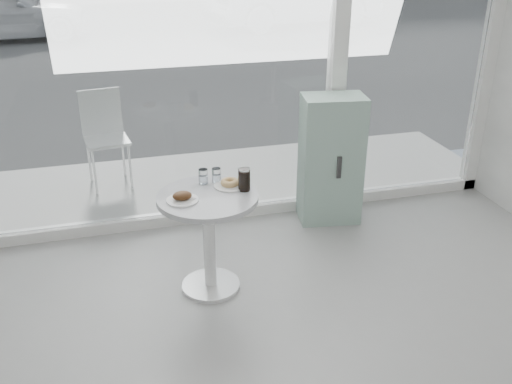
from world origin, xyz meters
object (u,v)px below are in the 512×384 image
object	(u,v)px
patio_chair	(105,132)
plate_fritter	(183,197)
main_table	(208,223)
mint_cabinet	(331,160)
water_tumbler_b	(216,176)
cola_glass	(244,180)
water_tumbler_a	(203,177)
plate_donut	(230,184)

from	to	relation	value
patio_chair	plate_fritter	size ratio (longest dim) A/B	4.32
main_table	mint_cabinet	xyz separation A→B (m)	(1.28, 0.83, 0.03)
water_tumbler_b	patio_chair	bearing A→B (deg)	112.01
water_tumbler_b	mint_cabinet	bearing A→B (deg)	27.89
main_table	cola_glass	size ratio (longest dim) A/B	4.64
water_tumbler_b	cola_glass	size ratio (longest dim) A/B	0.65
patio_chair	water_tumbler_a	size ratio (longest dim) A/B	8.66
mint_cabinet	patio_chair	size ratio (longest dim) A/B	1.22
mint_cabinet	water_tumbler_a	xyz separation A→B (m)	(-1.27, -0.62, 0.23)
plate_donut	water_tumbler_a	size ratio (longest dim) A/B	2.10
plate_donut	cola_glass	size ratio (longest dim) A/B	1.41
water_tumbler_a	mint_cabinet	bearing A→B (deg)	26.05
plate_fritter	plate_donut	bearing A→B (deg)	22.14
plate_fritter	main_table	bearing A→B (deg)	12.70
plate_fritter	mint_cabinet	bearing A→B (deg)	30.90
mint_cabinet	plate_donut	distance (m)	1.32
mint_cabinet	cola_glass	xyz separation A→B (m)	(-1.01, -0.81, 0.27)
plate_donut	water_tumbler_a	distance (m)	0.21
water_tumbler_a	water_tumbler_b	world-z (taller)	water_tumbler_a
plate_donut	cola_glass	xyz separation A→B (m)	(0.08, -0.09, 0.06)
mint_cabinet	plate_donut	bearing A→B (deg)	-137.67
water_tumbler_b	water_tumbler_a	bearing A→B (deg)	-179.68
mint_cabinet	cola_glass	distance (m)	1.32
mint_cabinet	water_tumbler_a	world-z (taller)	mint_cabinet
plate_donut	water_tumbler_a	bearing A→B (deg)	149.38
water_tumbler_b	cola_glass	xyz separation A→B (m)	(0.16, -0.19, 0.03)
mint_cabinet	water_tumbler_a	size ratio (longest dim) A/B	10.54
plate_fritter	water_tumbler_a	size ratio (longest dim) A/B	2.01
main_table	patio_chair	distance (m)	2.22
plate_donut	plate_fritter	bearing A→B (deg)	-157.86
plate_donut	water_tumbler_b	size ratio (longest dim) A/B	2.17
patio_chair	plate_donut	bearing A→B (deg)	-75.01
water_tumbler_a	plate_fritter	bearing A→B (deg)	-126.98
mint_cabinet	patio_chair	xyz separation A→B (m)	(-1.94, 1.28, 0.01)
patio_chair	plate_donut	size ratio (longest dim) A/B	4.12
mint_cabinet	plate_fritter	size ratio (longest dim) A/B	5.25
patio_chair	water_tumbler_a	xyz separation A→B (m)	(0.67, -1.90, 0.22)
water_tumbler_a	cola_glass	bearing A→B (deg)	-36.63
mint_cabinet	plate_donut	world-z (taller)	mint_cabinet
main_table	water_tumbler_a	size ratio (longest dim) A/B	6.94
mint_cabinet	water_tumbler_b	world-z (taller)	mint_cabinet
main_table	water_tumbler_b	xyz separation A→B (m)	(0.11, 0.21, 0.27)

